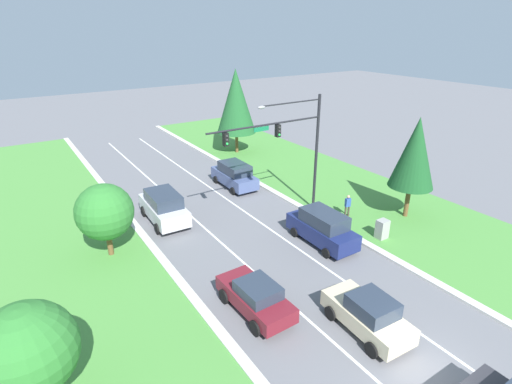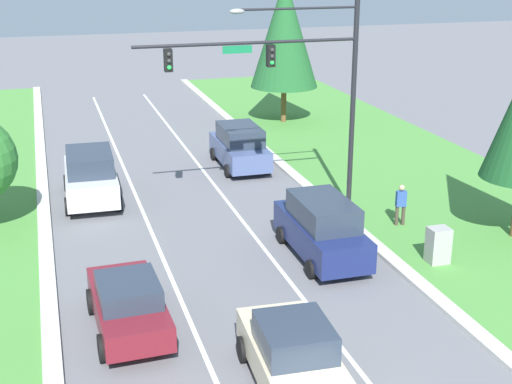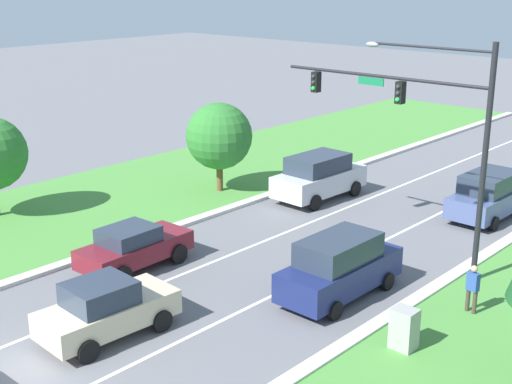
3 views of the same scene
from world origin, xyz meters
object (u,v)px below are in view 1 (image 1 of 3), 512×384
at_px(oak_near_left_tree, 27,351).
at_px(oak_far_left_tree, 105,212).
at_px(traffic_signal_mast, 290,140).
at_px(pedestrian, 348,205).
at_px(burgundy_sedan, 256,297).
at_px(champagne_sedan, 368,314).
at_px(utility_cabinet, 382,230).
at_px(silver_suv, 164,207).
at_px(conifer_far_right_tree, 236,101).
at_px(navy_suv, 322,228).
at_px(slate_blue_suv, 234,175).
at_px(conifer_near_right_tree, 415,153).

xyz_separation_m(oak_near_left_tree, oak_far_left_tree, (4.75, 9.42, -0.07)).
xyz_separation_m(traffic_signal_mast, pedestrian, (3.48, -2.38, -4.66)).
bearing_deg(traffic_signal_mast, pedestrian, -34.41).
bearing_deg(burgundy_sedan, champagne_sedan, -49.19).
bearing_deg(pedestrian, oak_far_left_tree, -5.25).
bearing_deg(pedestrian, utility_cabinet, 92.65).
bearing_deg(silver_suv, conifer_far_right_tree, 43.74).
bearing_deg(navy_suv, traffic_signal_mast, 84.07).
bearing_deg(slate_blue_suv, traffic_signal_mast, -86.96).
height_order(pedestrian, conifer_far_right_tree, conifer_far_right_tree).
distance_m(conifer_near_right_tree, oak_far_left_tree, 19.98).
height_order(utility_cabinet, oak_near_left_tree, oak_near_left_tree).
bearing_deg(conifer_near_right_tree, conifer_far_right_tree, 96.49).
xyz_separation_m(navy_suv, conifer_near_right_tree, (7.46, -0.48, 3.67)).
height_order(conifer_near_right_tree, oak_far_left_tree, conifer_near_right_tree).
distance_m(silver_suv, navy_suv, 10.84).
height_order(champagne_sedan, pedestrian, champagne_sedan).
distance_m(traffic_signal_mast, silver_suv, 9.68).
height_order(slate_blue_suv, pedestrian, slate_blue_suv).
height_order(traffic_signal_mast, silver_suv, traffic_signal_mast).
xyz_separation_m(burgundy_sedan, conifer_far_right_tree, (12.22, 22.42, 4.58)).
relative_size(burgundy_sedan, conifer_near_right_tree, 0.61).
height_order(burgundy_sedan, navy_suv, navy_suv).
bearing_deg(slate_blue_suv, conifer_near_right_tree, -57.04).
bearing_deg(slate_blue_suv, oak_far_left_tree, -154.46).
xyz_separation_m(slate_blue_suv, oak_far_left_tree, (-11.60, -5.36, 1.80)).
distance_m(pedestrian, conifer_near_right_tree, 5.65).
bearing_deg(oak_near_left_tree, traffic_signal_mast, 25.19).
distance_m(pedestrian, oak_near_left_tree, 20.93).
bearing_deg(champagne_sedan, conifer_near_right_tree, 33.61).
relative_size(slate_blue_suv, oak_far_left_tree, 1.08).
bearing_deg(oak_near_left_tree, oak_far_left_tree, 63.25).
height_order(champagne_sedan, conifer_far_right_tree, conifer_far_right_tree).
height_order(utility_cabinet, pedestrian, pedestrian).
bearing_deg(conifer_near_right_tree, oak_far_left_tree, 161.82).
height_order(navy_suv, oak_near_left_tree, oak_near_left_tree).
xyz_separation_m(pedestrian, oak_near_left_tree, (-20.11, -5.44, 1.98)).
bearing_deg(burgundy_sedan, pedestrian, 22.61).
bearing_deg(utility_cabinet, slate_blue_suv, 104.71).
bearing_deg(champagne_sedan, oak_far_left_tree, 125.01).
distance_m(navy_suv, conifer_far_right_tree, 20.41).
bearing_deg(oak_far_left_tree, utility_cabinet, -26.41).
distance_m(oak_near_left_tree, oak_far_left_tree, 10.55).
distance_m(slate_blue_suv, utility_cabinet, 13.23).
relative_size(navy_suv, oak_near_left_tree, 1.07).
height_order(burgundy_sedan, silver_suv, silver_suv).
distance_m(traffic_signal_mast, oak_near_left_tree, 18.57).
bearing_deg(silver_suv, champagne_sedan, -74.83).
height_order(silver_suv, navy_suv, silver_suv).
bearing_deg(oak_near_left_tree, conifer_near_right_tree, 7.74).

